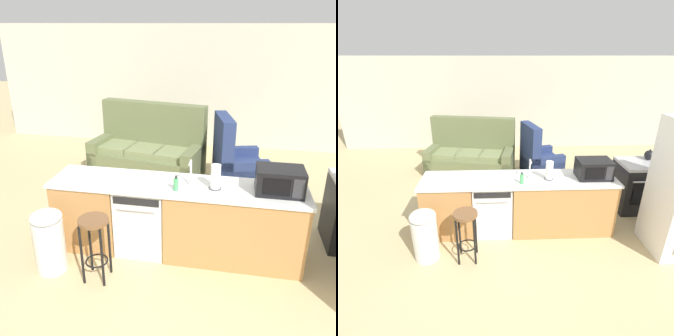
# 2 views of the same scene
# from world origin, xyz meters

# --- Properties ---
(ground_plane) EXTENTS (24.00, 24.00, 0.00)m
(ground_plane) POSITION_xyz_m (0.00, 0.00, 0.00)
(ground_plane) COLOR tan
(wall_back) EXTENTS (10.00, 0.06, 2.60)m
(wall_back) POSITION_xyz_m (0.30, 4.20, 1.30)
(wall_back) COLOR beige
(wall_back) RESTS_ON ground_plane
(kitchen_counter) EXTENTS (2.94, 0.66, 0.90)m
(kitchen_counter) POSITION_xyz_m (0.24, 0.00, 0.42)
(kitchen_counter) COLOR #B77F47
(kitchen_counter) RESTS_ON ground_plane
(dishwasher) EXTENTS (0.58, 0.61, 0.84)m
(dishwasher) POSITION_xyz_m (-0.25, -0.00, 0.42)
(dishwasher) COLOR white
(dishwasher) RESTS_ON ground_plane
(microwave) EXTENTS (0.50, 0.37, 0.28)m
(microwave) POSITION_xyz_m (1.27, -0.00, 1.04)
(microwave) COLOR black
(microwave) RESTS_ON kitchen_counter
(sink_faucet) EXTENTS (0.07, 0.18, 0.30)m
(sink_faucet) POSITION_xyz_m (0.31, 0.01, 1.03)
(sink_faucet) COLOR silver
(sink_faucet) RESTS_ON kitchen_counter
(paper_towel_roll) EXTENTS (0.14, 0.14, 0.28)m
(paper_towel_roll) POSITION_xyz_m (0.59, -0.04, 1.04)
(paper_towel_roll) COLOR #4C4C51
(paper_towel_roll) RESTS_ON kitchen_counter
(soap_bottle) EXTENTS (0.06, 0.06, 0.18)m
(soap_bottle) POSITION_xyz_m (0.18, -0.17, 0.97)
(soap_bottle) COLOR #4CB266
(soap_bottle) RESTS_ON kitchen_counter
(bar_stool) EXTENTS (0.32, 0.32, 0.74)m
(bar_stool) POSITION_xyz_m (-0.60, -0.67, 0.54)
(bar_stool) COLOR brown
(bar_stool) RESTS_ON ground_plane
(trash_bin) EXTENTS (0.35, 0.35, 0.74)m
(trash_bin) POSITION_xyz_m (-1.17, -0.62, 0.38)
(trash_bin) COLOR white
(trash_bin) RESTS_ON ground_plane
(couch) EXTENTS (2.13, 1.24, 1.27)m
(couch) POSITION_xyz_m (-0.77, 2.38, 0.39)
(couch) COLOR #667047
(couch) RESTS_ON ground_plane
(armchair) EXTENTS (0.98, 1.01, 1.20)m
(armchair) POSITION_xyz_m (0.79, 2.14, 0.35)
(armchair) COLOR navy
(armchair) RESTS_ON ground_plane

